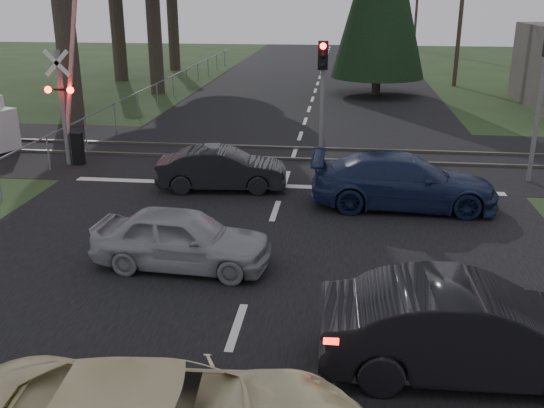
# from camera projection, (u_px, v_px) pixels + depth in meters

# --- Properties ---
(ground) EXTENTS (120.00, 120.00, 0.00)m
(ground) POSITION_uv_depth(u_px,v_px,m) (237.00, 327.00, 10.64)
(ground) COLOR #243819
(ground) RESTS_ON ground
(road) EXTENTS (14.00, 100.00, 0.01)m
(road) POSITION_uv_depth(u_px,v_px,m) (289.00, 170.00, 20.00)
(road) COLOR black
(road) RESTS_ON ground
(rail_corridor) EXTENTS (120.00, 8.00, 0.01)m
(rail_corridor) POSITION_uv_depth(u_px,v_px,m) (294.00, 155.00, 21.88)
(rail_corridor) COLOR black
(rail_corridor) RESTS_ON ground
(stop_line) EXTENTS (13.00, 0.35, 0.00)m
(stop_line) POSITION_uv_depth(u_px,v_px,m) (283.00, 186.00, 18.31)
(stop_line) COLOR silver
(stop_line) RESTS_ON ground
(rail_near) EXTENTS (120.00, 0.12, 0.10)m
(rail_near) POSITION_uv_depth(u_px,v_px,m) (292.00, 159.00, 21.11)
(rail_near) COLOR #59544C
(rail_near) RESTS_ON ground
(rail_far) EXTENTS (120.00, 0.12, 0.10)m
(rail_far) POSITION_uv_depth(u_px,v_px,m) (296.00, 148.00, 22.61)
(rail_far) COLOR #59544C
(rail_far) RESTS_ON ground
(crossing_signal) EXTENTS (1.62, 0.38, 6.96)m
(crossing_signal) POSITION_uv_depth(u_px,v_px,m) (69.00, 104.00, 19.93)
(crossing_signal) COLOR slate
(crossing_signal) RESTS_ON ground
(traffic_signal_center) EXTENTS (0.32, 0.48, 4.10)m
(traffic_signal_center) POSITION_uv_depth(u_px,v_px,m) (322.00, 82.00, 19.60)
(traffic_signal_center) COLOR slate
(traffic_signal_center) RESTS_ON ground
(utility_pole_mid) EXTENTS (1.80, 0.26, 9.00)m
(utility_pole_mid) POSITION_uv_depth(u_px,v_px,m) (462.00, 6.00, 36.22)
(utility_pole_mid) COLOR #4C3D2D
(utility_pole_mid) RESTS_ON ground
(utility_pole_far) EXTENTS (1.80, 0.26, 9.00)m
(utility_pole_far) POSITION_uv_depth(u_px,v_px,m) (417.00, 1.00, 59.64)
(utility_pole_far) COLOR #4C3D2D
(utility_pole_far) RESTS_ON ground
(fence_left) EXTENTS (0.10, 36.00, 1.20)m
(fence_left) POSITION_uv_depth(u_px,v_px,m) (166.00, 101.00, 32.58)
(fence_left) COLOR slate
(fence_left) RESTS_ON ground
(dark_hatchback) EXTENTS (4.62, 1.75, 1.50)m
(dark_hatchback) POSITION_uv_depth(u_px,v_px,m) (471.00, 330.00, 9.12)
(dark_hatchback) COLOR black
(dark_hatchback) RESTS_ON ground
(silver_car) EXTENTS (3.89, 1.79, 1.29)m
(silver_car) POSITION_uv_depth(u_px,v_px,m) (182.00, 239.00, 12.77)
(silver_car) COLOR #93969A
(silver_car) RESTS_ON ground
(blue_sedan) EXTENTS (5.00, 2.06, 1.45)m
(blue_sedan) POSITION_uv_depth(u_px,v_px,m) (403.00, 181.00, 16.37)
(blue_sedan) COLOR #162143
(blue_sedan) RESTS_ON ground
(dark_car_far) EXTENTS (3.89, 1.68, 1.25)m
(dark_car_far) POSITION_uv_depth(u_px,v_px,m) (222.00, 169.00, 17.85)
(dark_car_far) COLOR black
(dark_car_far) RESTS_ON ground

